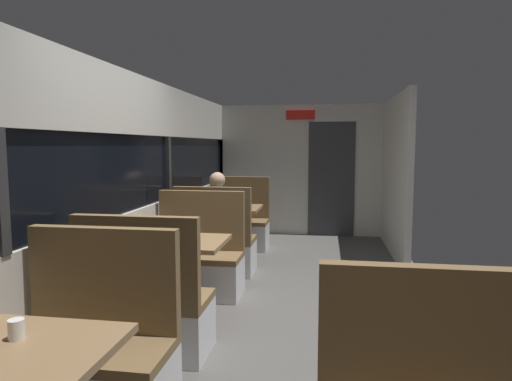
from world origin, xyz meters
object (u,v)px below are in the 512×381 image
object	(u,v)px
bench_far_window_facing_end	(216,247)
seated_passenger	(217,230)
dining_table_far_window	(228,214)
bench_mid_window_facing_end	(146,312)
bench_near_window_facing_entry	(92,362)
coffee_cup_primary	(16,329)
dining_table_near_window	(5,372)
bench_mid_window_facing_entry	(198,264)
dining_table_mid_window	(176,251)
bench_far_window_facing_entry	(238,227)

from	to	relation	value
bench_far_window_facing_end	seated_passenger	bearing A→B (deg)	90.00
dining_table_far_window	seated_passenger	xyz separation A→B (m)	(0.00, -0.63, -0.10)
bench_mid_window_facing_end	dining_table_far_window	distance (m)	2.90
bench_near_window_facing_entry	bench_far_window_facing_end	xyz separation A→B (m)	(0.00, 2.98, 0.00)
bench_mid_window_facing_end	coffee_cup_primary	world-z (taller)	bench_mid_window_facing_end
dining_table_near_window	bench_far_window_facing_end	size ratio (longest dim) A/B	0.82
bench_mid_window_facing_entry	seated_passenger	size ratio (longest dim) A/B	0.87
dining_table_mid_window	bench_far_window_facing_end	xyz separation A→B (m)	(0.00, 1.49, -0.31)
coffee_cup_primary	bench_far_window_facing_end	bearing A→B (deg)	89.87
bench_mid_window_facing_end	dining_table_far_window	world-z (taller)	bench_mid_window_facing_end
bench_mid_window_facing_entry	dining_table_mid_window	bearing A→B (deg)	-90.00
bench_near_window_facing_entry	coffee_cup_primary	size ratio (longest dim) A/B	12.22
dining_table_near_window	coffee_cup_primary	world-z (taller)	coffee_cup_primary
dining_table_mid_window	bench_far_window_facing_end	size ratio (longest dim) A/B	0.82
bench_mid_window_facing_entry	seated_passenger	world-z (taller)	seated_passenger
bench_near_window_facing_entry	bench_mid_window_facing_entry	distance (m)	2.19
bench_far_window_facing_entry	bench_mid_window_facing_end	bearing A→B (deg)	-90.00
dining_table_mid_window	dining_table_far_window	distance (m)	2.19
bench_mid_window_facing_end	bench_far_window_facing_entry	distance (m)	3.59
dining_table_mid_window	seated_passenger	distance (m)	1.56
bench_mid_window_facing_end	seated_passenger	size ratio (longest dim) A/B	0.87
dining_table_near_window	coffee_cup_primary	bearing A→B (deg)	94.89
dining_table_near_window	dining_table_far_window	world-z (taller)	same
bench_mid_window_facing_entry	bench_far_window_facing_entry	size ratio (longest dim) A/B	1.00
dining_table_far_window	seated_passenger	world-z (taller)	seated_passenger
bench_mid_window_facing_entry	bench_far_window_facing_end	world-z (taller)	same
dining_table_near_window	bench_near_window_facing_entry	world-z (taller)	bench_near_window_facing_entry
bench_far_window_facing_end	seated_passenger	world-z (taller)	seated_passenger
bench_far_window_facing_end	seated_passenger	size ratio (longest dim) A/B	0.87
dining_table_near_window	bench_mid_window_facing_entry	world-z (taller)	bench_mid_window_facing_entry
bench_mid_window_facing_end	dining_table_mid_window	bearing A→B (deg)	90.00
bench_mid_window_facing_end	bench_mid_window_facing_entry	distance (m)	1.40
bench_near_window_facing_entry	bench_mid_window_facing_end	bearing A→B (deg)	90.00
bench_far_window_facing_entry	coffee_cup_primary	distance (m)	5.00
bench_mid_window_facing_end	bench_far_window_facing_entry	world-z (taller)	same
dining_table_far_window	dining_table_mid_window	bearing A→B (deg)	-90.00
dining_table_near_window	bench_near_window_facing_entry	distance (m)	0.77
dining_table_near_window	bench_far_window_facing_end	xyz separation A→B (m)	(0.00, 3.68, -0.31)
bench_far_window_facing_end	coffee_cup_primary	distance (m)	3.61
coffee_cup_primary	bench_mid_window_facing_entry	bearing A→B (deg)	89.83
bench_near_window_facing_entry	seated_passenger	size ratio (longest dim) A/B	0.87
bench_near_window_facing_entry	bench_far_window_facing_entry	world-z (taller)	same
bench_mid_window_facing_entry	seated_passenger	xyz separation A→B (m)	(0.00, 0.86, 0.21)
bench_far_window_facing_entry	seated_passenger	bearing A→B (deg)	-90.00
dining_table_near_window	dining_table_mid_window	world-z (taller)	same
bench_far_window_facing_end	bench_mid_window_facing_end	bearing A→B (deg)	-90.00
bench_near_window_facing_entry	dining_table_mid_window	size ratio (longest dim) A/B	1.22
bench_mid_window_facing_end	dining_table_far_window	xyz separation A→B (m)	(0.00, 2.89, 0.31)
bench_far_window_facing_end	coffee_cup_primary	xyz separation A→B (m)	(-0.01, -3.58, 0.46)
dining_table_near_window	bench_far_window_facing_entry	xyz separation A→B (m)	(0.00, 5.08, -0.31)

